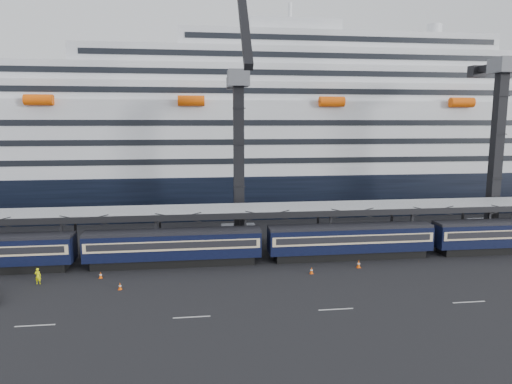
% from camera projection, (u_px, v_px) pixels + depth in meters
% --- Properties ---
extents(ground, '(260.00, 260.00, 0.00)m').
position_uv_depth(ground, '(464.00, 285.00, 43.96)').
color(ground, black).
rests_on(ground, ground).
extents(train, '(133.05, 3.00, 4.05)m').
position_uv_depth(train, '(378.00, 239.00, 52.83)').
color(train, black).
rests_on(train, ground).
extents(canopy, '(130.00, 6.25, 5.53)m').
position_uv_depth(canopy, '(402.00, 206.00, 56.89)').
color(canopy, '#929499').
rests_on(canopy, ground).
extents(cruise_ship, '(214.09, 28.84, 34.00)m').
position_uv_depth(cruise_ship, '(324.00, 139.00, 87.05)').
color(cruise_ship, black).
rests_on(cruise_ship, ground).
extents(crane_dark_near, '(4.50, 17.75, 35.08)m').
position_uv_depth(crane_dark_near, '(239.00, 151.00, 57.83)').
color(crane_dark_near, '#4F5157').
rests_on(crane_dark_near, ground).
extents(crane_dark_mid, '(4.50, 18.24, 39.64)m').
position_uv_depth(crane_dark_mid, '(499.00, 139.00, 61.11)').
color(crane_dark_mid, '#4F5157').
rests_on(crane_dark_mid, ground).
extents(worker, '(0.61, 0.43, 1.62)m').
position_uv_depth(worker, '(38.00, 276.00, 44.13)').
color(worker, '#F3F80D').
rests_on(worker, ground).
extents(traffic_cone_a, '(0.35, 0.35, 0.70)m').
position_uv_depth(traffic_cone_a, '(120.00, 286.00, 42.75)').
color(traffic_cone_a, '#FF5808').
rests_on(traffic_cone_a, ground).
extents(traffic_cone_b, '(0.34, 0.34, 0.67)m').
position_uv_depth(traffic_cone_b, '(101.00, 275.00, 45.89)').
color(traffic_cone_b, '#FF5808').
rests_on(traffic_cone_b, ground).
extents(traffic_cone_c, '(0.43, 0.43, 0.86)m').
position_uv_depth(traffic_cone_c, '(359.00, 264.00, 49.21)').
color(traffic_cone_c, '#FF5808').
rests_on(traffic_cone_c, ground).
extents(traffic_cone_d, '(0.35, 0.35, 0.71)m').
position_uv_depth(traffic_cone_d, '(311.00, 270.00, 47.26)').
color(traffic_cone_d, '#FF5808').
rests_on(traffic_cone_d, ground).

